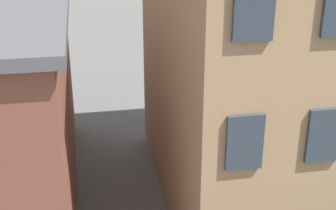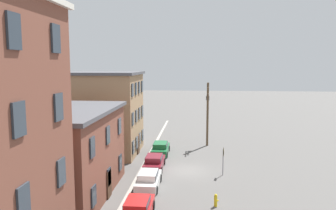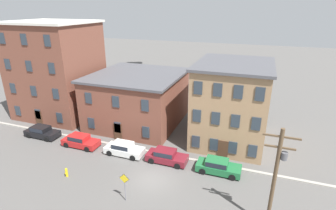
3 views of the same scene
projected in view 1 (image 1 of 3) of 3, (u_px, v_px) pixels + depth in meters
apartment_far at (281, 65)px, 15.89m from camera, size 8.58×10.38×9.67m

